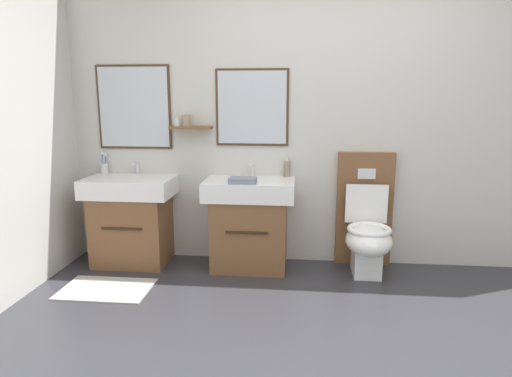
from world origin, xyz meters
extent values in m
cube|color=#2D2D33|center=(0.00, 0.00, -0.05)|extent=(6.03, 4.68, 0.10)
cube|color=beige|center=(0.00, 1.68, 1.39)|extent=(4.83, 0.12, 2.79)
cube|color=#4C301E|center=(-1.73, 1.61, 1.37)|extent=(0.66, 0.02, 0.73)
cube|color=silver|center=(-1.73, 1.60, 1.37)|extent=(0.62, 0.01, 0.69)
cube|color=#4C301E|center=(-0.68, 1.61, 1.37)|extent=(0.63, 0.02, 0.66)
cube|color=silver|center=(-0.68, 1.60, 1.37)|extent=(0.59, 0.01, 0.62)
cube|color=brown|center=(-1.21, 1.54, 1.20)|extent=(0.36, 0.14, 0.02)
cylinder|color=silver|center=(-1.33, 1.54, 1.25)|extent=(0.05, 0.05, 0.07)
cylinder|color=gray|center=(-1.25, 1.55, 1.26)|extent=(0.07, 0.07, 0.10)
cube|color=#9E9993|center=(-1.73, 0.82, 0.01)|extent=(0.68, 0.44, 0.01)
cube|color=brown|center=(-1.73, 1.41, 0.31)|extent=(0.63, 0.46, 0.62)
cube|color=#342214|center=(-1.73, 1.18, 0.38)|extent=(0.35, 0.01, 0.02)
cube|color=white|center=(-1.73, 1.41, 0.70)|extent=(0.76, 0.49, 0.16)
cube|color=silver|center=(-1.73, 1.38, 0.76)|extent=(0.47, 0.27, 0.03)
cylinder|color=silver|center=(-1.73, 1.61, 0.83)|extent=(0.03, 0.03, 0.11)
cylinder|color=silver|center=(-1.73, 1.55, 0.88)|extent=(0.02, 0.11, 0.02)
cube|color=brown|center=(-0.68, 1.41, 0.31)|extent=(0.63, 0.46, 0.62)
cube|color=#342214|center=(-0.68, 1.18, 0.38)|extent=(0.35, 0.01, 0.02)
cube|color=white|center=(-0.68, 1.41, 0.70)|extent=(0.76, 0.49, 0.16)
cube|color=silver|center=(-0.68, 1.38, 0.76)|extent=(0.47, 0.27, 0.03)
cylinder|color=silver|center=(-0.68, 1.61, 0.83)|extent=(0.03, 0.03, 0.11)
cylinder|color=silver|center=(-0.68, 1.55, 0.88)|extent=(0.02, 0.11, 0.02)
cube|color=brown|center=(0.31, 1.60, 0.50)|extent=(0.48, 0.10, 1.00)
cube|color=silver|center=(0.31, 1.55, 0.82)|extent=(0.15, 0.01, 0.09)
cube|color=white|center=(0.31, 1.34, 0.17)|extent=(0.22, 0.30, 0.34)
ellipsoid|color=white|center=(0.31, 1.26, 0.32)|extent=(0.37, 0.46, 0.24)
torus|color=white|center=(0.31, 1.26, 0.42)|extent=(0.35, 0.35, 0.04)
cube|color=white|center=(0.31, 1.48, 0.57)|extent=(0.35, 0.03, 0.33)
cylinder|color=silver|center=(-2.03, 1.58, 0.82)|extent=(0.07, 0.07, 0.09)
cylinder|color=purple|center=(-2.02, 1.58, 0.87)|extent=(0.01, 0.03, 0.15)
cube|color=white|center=(-2.02, 1.59, 0.95)|extent=(0.01, 0.02, 0.03)
cylinder|color=#2D84DB|center=(-2.05, 1.58, 0.88)|extent=(0.03, 0.01, 0.17)
cube|color=white|center=(-2.04, 1.57, 0.97)|extent=(0.02, 0.02, 0.03)
cylinder|color=gray|center=(-0.37, 1.59, 0.84)|extent=(0.06, 0.06, 0.14)
cylinder|color=silver|center=(-0.37, 1.59, 0.93)|extent=(0.02, 0.02, 0.04)
cube|color=gray|center=(-0.72, 1.27, 0.80)|extent=(0.22, 0.16, 0.04)
camera|label=1|loc=(-0.26, -2.22, 1.46)|focal=30.90mm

